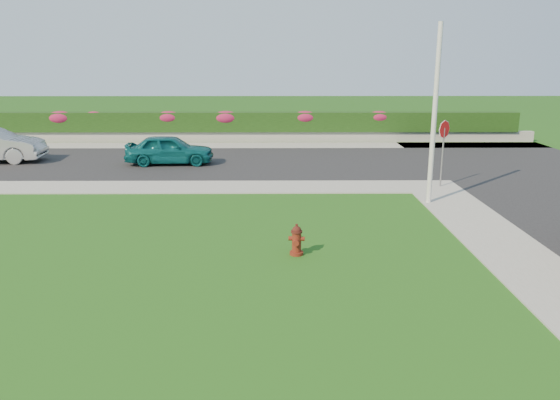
{
  "coord_description": "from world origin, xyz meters",
  "views": [
    {
      "loc": [
        1.13,
        -10.89,
        4.7
      ],
      "look_at": [
        1.24,
        3.68,
        0.9
      ],
      "focal_mm": 35.0,
      "sensor_mm": 36.0,
      "label": 1
    }
  ],
  "objects_px": {
    "sedan_teal": "(170,149)",
    "utility_pole": "(434,116)",
    "fire_hydrant": "(297,240)",
    "stop_sign": "(444,138)"
  },
  "relations": [
    {
      "from": "fire_hydrant",
      "to": "sedan_teal",
      "type": "distance_m",
      "value": 12.88
    },
    {
      "from": "utility_pole",
      "to": "stop_sign",
      "type": "xyz_separation_m",
      "value": [
        1.08,
        2.32,
        -1.03
      ]
    },
    {
      "from": "stop_sign",
      "to": "fire_hydrant",
      "type": "bearing_deg",
      "value": -146.4
    },
    {
      "from": "sedan_teal",
      "to": "utility_pole",
      "type": "distance_m",
      "value": 12.23
    },
    {
      "from": "stop_sign",
      "to": "sedan_teal",
      "type": "bearing_deg",
      "value": 139.29
    },
    {
      "from": "sedan_teal",
      "to": "utility_pole",
      "type": "height_order",
      "value": "utility_pole"
    },
    {
      "from": "utility_pole",
      "to": "fire_hydrant",
      "type": "bearing_deg",
      "value": -133.18
    },
    {
      "from": "fire_hydrant",
      "to": "utility_pole",
      "type": "height_order",
      "value": "utility_pole"
    },
    {
      "from": "sedan_teal",
      "to": "utility_pole",
      "type": "bearing_deg",
      "value": -127.35
    },
    {
      "from": "fire_hydrant",
      "to": "utility_pole",
      "type": "bearing_deg",
      "value": 52.99
    }
  ]
}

